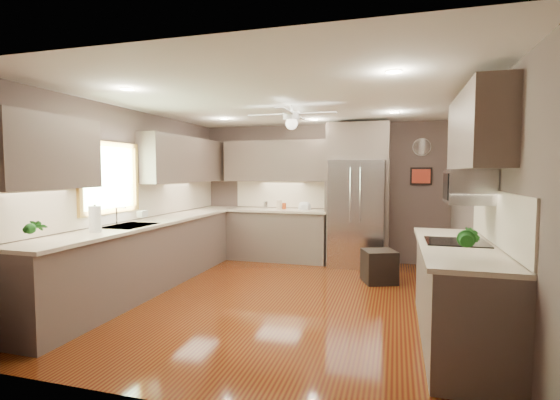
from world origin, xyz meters
The scene contains 27 objects.
floor centered at (0.00, 0.00, 0.00)m, with size 5.00×5.00×0.00m, color #471309.
ceiling centered at (0.00, 0.00, 2.50)m, with size 5.00×5.00×0.00m, color white.
wall_back centered at (0.00, 2.50, 1.25)m, with size 4.50×4.50×0.00m, color brown.
wall_front centered at (0.00, -2.50, 1.25)m, with size 4.50×4.50×0.00m, color brown.
wall_left centered at (-2.25, 0.00, 1.25)m, with size 5.00×5.00×0.00m, color brown.
wall_right centered at (2.25, 0.00, 1.25)m, with size 5.00×5.00×0.00m, color brown.
canister_b centered at (-0.99, 2.24, 1.01)m, with size 0.08×0.08×0.13m, color silver.
canister_c centered at (-0.72, 2.18, 1.03)m, with size 0.10×0.10×0.16m, color #BDA98E.
canister_d centered at (-0.62, 2.20, 1.00)m, with size 0.08×0.08×0.11m, color #983510.
soap_bottle centered at (-2.07, 0.00, 1.04)m, with size 0.09×0.09×0.20m, color white.
potted_plant_left centered at (-1.97, -1.91, 1.10)m, with size 0.17×0.12×0.32m, color #175317.
potted_plant_right centered at (1.90, -1.46, 1.10)m, with size 0.18×0.14×0.32m, color #175317.
bowl centered at (-0.25, 2.20, 0.97)m, with size 0.23×0.23×0.06m, color #BDA98E.
left_run centered at (-1.95, 0.15, 0.48)m, with size 0.65×4.70×1.45m.
back_run centered at (-0.72, 2.20, 0.48)m, with size 1.85×0.65×1.45m.
uppers centered at (-0.74, 0.71, 1.87)m, with size 4.50×4.70×0.95m.
window centered at (-2.22, -0.50, 1.55)m, with size 0.05×1.12×0.92m.
sink centered at (-1.93, -0.50, 0.91)m, with size 0.50×0.70×0.32m.
refrigerator centered at (0.70, 2.16, 1.19)m, with size 1.06×0.75×2.45m.
right_run centered at (1.93, -0.80, 0.48)m, with size 0.70×2.20×1.45m.
microwave centered at (2.03, -0.55, 1.48)m, with size 0.43×0.55×0.34m.
ceiling_fan centered at (0.00, 0.30, 2.33)m, with size 1.18×1.18×0.32m.
recessed_lights centered at (-0.04, 0.40, 2.49)m, with size 2.84×3.14×0.01m.
wall_clock centered at (1.75, 2.48, 2.05)m, with size 0.30×0.03×0.30m.
framed_print centered at (1.75, 2.48, 1.55)m, with size 0.36×0.03×0.30m.
stool centered at (1.12, 1.12, 0.24)m, with size 0.57×0.57×0.50m.
paper_towel centered at (-1.95, -1.09, 1.08)m, with size 0.13×0.13×0.33m.
Camera 1 is at (1.34, -4.92, 1.63)m, focal length 26.00 mm.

